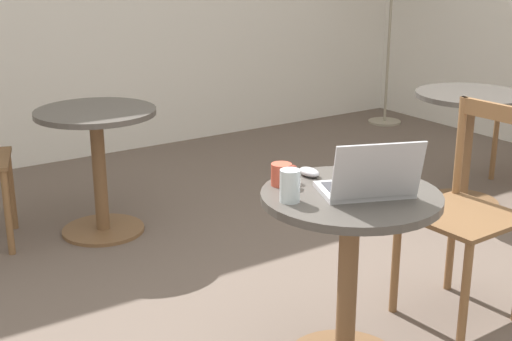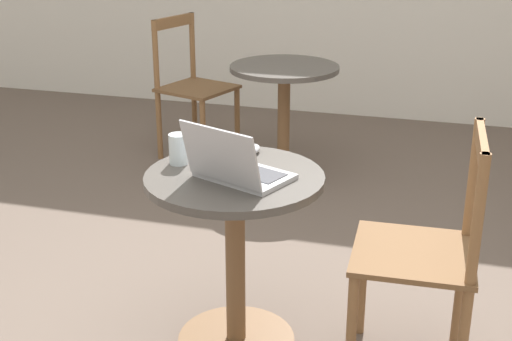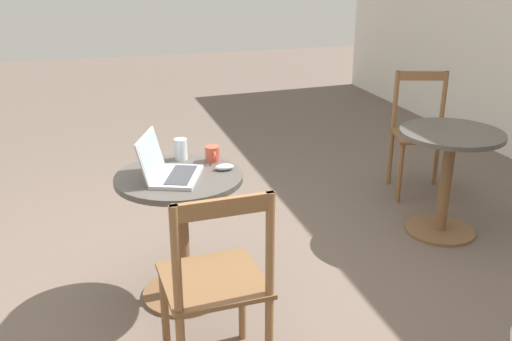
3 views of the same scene
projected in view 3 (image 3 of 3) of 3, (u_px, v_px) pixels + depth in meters
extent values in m
plane|color=#66564C|center=(195.00, 297.00, 3.11)|extent=(16.00, 16.00, 0.00)
cylinder|color=brown|center=(185.00, 293.00, 3.13)|extent=(0.46, 0.46, 0.02)
cylinder|color=brown|center=(182.00, 238.00, 3.01)|extent=(0.07, 0.07, 0.65)
cylinder|color=#4C4742|center=(179.00, 178.00, 2.89)|extent=(0.65, 0.65, 0.03)
cylinder|color=brown|center=(440.00, 230.00, 3.84)|extent=(0.46, 0.46, 0.02)
cylinder|color=brown|center=(446.00, 184.00, 3.72)|extent=(0.07, 0.07, 0.65)
cylinder|color=#4C4742|center=(452.00, 134.00, 3.60)|extent=(0.65, 0.65, 0.03)
cylinder|color=brown|center=(165.00, 312.00, 2.59)|extent=(0.04, 0.04, 0.46)
cylinder|color=brown|center=(242.00, 297.00, 2.70)|extent=(0.04, 0.04, 0.46)
cube|color=brown|center=(213.00, 280.00, 2.39)|extent=(0.44, 0.44, 0.02)
cylinder|color=brown|center=(176.00, 260.00, 2.09)|extent=(0.04, 0.04, 0.44)
cylinder|color=brown|center=(270.00, 244.00, 2.21)|extent=(0.04, 0.04, 0.44)
cube|color=brown|center=(223.00, 207.00, 2.08)|extent=(0.04, 0.40, 0.07)
cylinder|color=brown|center=(450.00, 174.00, 4.21)|extent=(0.04, 0.04, 0.46)
cylinder|color=brown|center=(400.00, 173.00, 4.22)|extent=(0.04, 0.04, 0.46)
cylinder|color=brown|center=(437.00, 157.00, 4.55)|extent=(0.04, 0.04, 0.46)
cylinder|color=brown|center=(390.00, 157.00, 4.56)|extent=(0.04, 0.04, 0.46)
cube|color=brown|center=(422.00, 135.00, 4.30)|extent=(0.53, 0.53, 0.02)
cylinder|color=brown|center=(444.00, 100.00, 4.38)|extent=(0.04, 0.04, 0.44)
cylinder|color=brown|center=(396.00, 99.00, 4.39)|extent=(0.04, 0.04, 0.44)
cube|color=brown|center=(422.00, 76.00, 4.32)|extent=(0.15, 0.39, 0.07)
cube|color=#B7B7BC|center=(177.00, 177.00, 2.84)|extent=(0.37, 0.31, 0.02)
cube|color=#38383D|center=(181.00, 175.00, 2.83)|extent=(0.29, 0.21, 0.00)
cube|color=#B7B7BC|center=(150.00, 155.00, 2.81)|extent=(0.32, 0.17, 0.21)
cube|color=#9EB2C6|center=(151.00, 155.00, 2.81)|extent=(0.29, 0.15, 0.18)
ellipsoid|color=#B7B7BC|center=(224.00, 167.00, 2.94)|extent=(0.06, 0.10, 0.03)
cylinder|color=#C64C38|center=(212.00, 154.00, 3.06)|extent=(0.08, 0.08, 0.08)
torus|color=#C64C38|center=(214.00, 156.00, 3.02)|extent=(0.05, 0.01, 0.05)
cylinder|color=silver|center=(181.00, 149.00, 3.08)|extent=(0.07, 0.07, 0.11)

